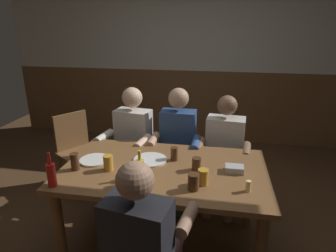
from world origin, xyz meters
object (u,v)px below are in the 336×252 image
person_3 (144,240)px  pint_glass_6 (203,177)px  pint_glass_2 (135,176)px  pint_glass_4 (196,164)px  bottle_1 (51,174)px  dining_table (164,179)px  table_candle (248,186)px  person_2 (224,149)px  bottle_0 (140,168)px  condiment_caddy (234,169)px  plate_0 (150,160)px  plate_1 (95,160)px  person_1 (177,143)px  pint_glass_3 (193,182)px  pint_glass_1 (174,154)px  chair_empty_near_left (78,149)px  pint_glass_5 (108,163)px  pint_glass_0 (75,162)px  person_0 (131,140)px

person_3 → pint_glass_6: person_3 is taller
pint_glass_2 → pint_glass_4: 0.50m
bottle_1 → dining_table: bearing=29.2°
bottle_1 → pint_glass_6: bearing=11.3°
dining_table → table_candle: table_candle is taller
pint_glass_4 → person_2: bearing=72.5°
person_2 → bottle_0: (-0.62, -0.91, 0.19)m
condiment_caddy → plate_0: (-0.68, 0.08, -0.02)m
plate_1 → pint_glass_6: bearing=-13.4°
table_candle → person_3: bearing=-142.8°
pint_glass_4 → person_1: bearing=110.2°
person_3 → plate_0: 0.83m
bottle_1 → pint_glass_3: bearing=7.3°
pint_glass_1 → pint_glass_3: pint_glass_3 is taller
pint_glass_1 → bottle_1: bearing=-144.6°
pint_glass_1 → table_candle: bearing=-34.2°
chair_empty_near_left → pint_glass_5: 1.23m
plate_1 → pint_glass_1: bearing=11.2°
table_candle → pint_glass_0: 1.31m
person_0 → chair_empty_near_left: person_0 is taller
person_2 → pint_glass_3: 1.03m
person_1 → pint_glass_3: (0.26, -0.99, 0.14)m
dining_table → plate_0: bearing=142.4°
chair_empty_near_left → condiment_caddy: (1.71, -0.78, 0.31)m
bottle_0 → pint_glass_2: bottle_0 is taller
pint_glass_4 → pint_glass_5: bearing=-169.8°
person_2 → chair_empty_near_left: (-1.64, 0.10, -0.17)m
pint_glass_5 → pint_glass_0: bearing=-171.5°
condiment_caddy → pint_glass_1: (-0.49, 0.12, 0.03)m
bottle_1 → person_3: bearing=-22.2°
plate_1 → pint_glass_2: size_ratio=1.66×
person_1 → plate_1: 0.91m
person_0 → plate_1: size_ratio=4.95×
table_candle → bottle_0: (-0.77, 0.04, 0.04)m
condiment_caddy → pint_glass_5: bearing=-171.7°
dining_table → pint_glass_0: bearing=-167.5°
person_3 → table_candle: person_3 is taller
dining_table → pint_glass_0: pint_glass_0 is taller
pint_glass_5 → plate_0: bearing=37.6°
person_2 → condiment_caddy: 0.70m
pint_glass_5 → pint_glass_4: bearing=10.2°
pint_glass_3 → person_3: bearing=-119.9°
pint_glass_5 → person_1: bearing=63.0°
person_1 → pint_glass_0: bearing=52.9°
person_1 → plate_1: person_1 is taller
pint_glass_2 → pint_glass_5: (-0.27, 0.18, -0.01)m
person_1 → pint_glass_6: (0.32, -0.90, 0.14)m
person_1 → plate_1: bearing=50.3°
dining_table → plate_0: size_ratio=5.80×
table_candle → dining_table: bearing=159.3°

